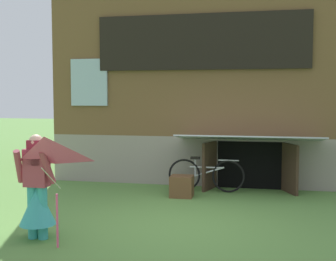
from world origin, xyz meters
TOP-DOWN VIEW (x-y plane):
  - ground_plane at (0.00, 0.00)m, footprint 60.00×60.00m
  - log_house at (0.00, 5.67)m, footprint 7.21×6.46m
  - person at (-1.82, -1.20)m, footprint 0.60×0.52m
  - kite at (-1.42, -1.72)m, footprint 0.88×0.92m
  - bicycle_silver at (0.18, 2.45)m, footprint 1.65×0.08m
  - wooden_crate at (-0.24, 1.85)m, footprint 0.46×0.39m

SIDE VIEW (x-z plane):
  - ground_plane at x=0.00m, z-range 0.00..0.00m
  - wooden_crate at x=-0.24m, z-range 0.00..0.44m
  - bicycle_silver at x=0.18m, z-range -0.01..0.74m
  - person at x=-1.82m, z-range -0.12..1.39m
  - kite at x=-1.42m, z-range 0.47..1.89m
  - log_house at x=0.00m, z-range 0.00..5.30m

